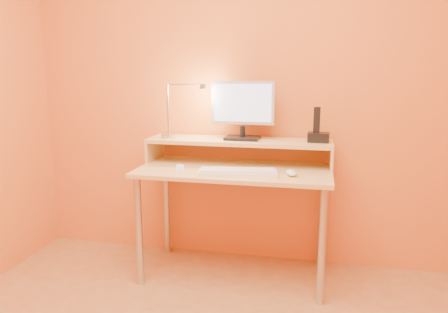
% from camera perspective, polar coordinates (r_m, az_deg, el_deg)
% --- Properties ---
extents(wall_back, '(3.00, 0.04, 2.50)m').
position_cam_1_polar(wall_back, '(2.95, 2.66, 9.90)').
color(wall_back, orange).
rests_on(wall_back, floor).
extents(desk_leg_fl, '(0.04, 0.04, 0.69)m').
position_cam_1_polar(desk_leg_fl, '(2.75, -11.16, -9.72)').
color(desk_leg_fl, '#B5B5B9').
rests_on(desk_leg_fl, floor).
extents(desk_leg_fr, '(0.04, 0.04, 0.69)m').
position_cam_1_polar(desk_leg_fr, '(2.54, 12.79, -11.59)').
color(desk_leg_fr, '#B5B5B9').
rests_on(desk_leg_fr, floor).
extents(desk_leg_bl, '(0.04, 0.04, 0.69)m').
position_cam_1_polar(desk_leg_bl, '(3.18, -7.58, -6.62)').
color(desk_leg_bl, '#B5B5B9').
rests_on(desk_leg_bl, floor).
extents(desk_leg_br, '(0.04, 0.04, 0.69)m').
position_cam_1_polar(desk_leg_br, '(3.01, 12.75, -7.90)').
color(desk_leg_br, '#B5B5B9').
rests_on(desk_leg_br, floor).
extents(desk_lower, '(1.20, 0.60, 0.02)m').
position_cam_1_polar(desk_lower, '(2.71, 1.41, -1.81)').
color(desk_lower, '#EBB76E').
rests_on(desk_lower, floor).
extents(shelf_riser_left, '(0.02, 0.30, 0.14)m').
position_cam_1_polar(shelf_riser_left, '(3.00, -9.19, 0.90)').
color(shelf_riser_left, '#EBB76E').
rests_on(shelf_riser_left, desk_lower).
extents(shelf_riser_right, '(0.02, 0.30, 0.14)m').
position_cam_1_polar(shelf_riser_right, '(2.80, 14.00, -0.07)').
color(shelf_riser_right, '#EBB76E').
rests_on(shelf_riser_right, desk_lower).
extents(desk_shelf, '(1.20, 0.30, 0.02)m').
position_cam_1_polar(desk_shelf, '(2.82, 2.01, 2.03)').
color(desk_shelf, '#EBB76E').
rests_on(desk_shelf, desk_lower).
extents(monitor_foot, '(0.22, 0.16, 0.02)m').
position_cam_1_polar(monitor_foot, '(2.82, 2.43, 2.45)').
color(monitor_foot, black).
rests_on(monitor_foot, desk_shelf).
extents(monitor_neck, '(0.04, 0.04, 0.07)m').
position_cam_1_polar(monitor_neck, '(2.81, 2.44, 3.34)').
color(monitor_neck, black).
rests_on(monitor_neck, monitor_foot).
extents(monitor_panel, '(0.41, 0.04, 0.28)m').
position_cam_1_polar(monitor_panel, '(2.80, 2.51, 7.11)').
color(monitor_panel, '#B7B7BD').
rests_on(monitor_panel, monitor_neck).
extents(monitor_back, '(0.37, 0.02, 0.24)m').
position_cam_1_polar(monitor_back, '(2.82, 2.59, 7.15)').
color(monitor_back, black).
rests_on(monitor_back, monitor_panel).
extents(monitor_screen, '(0.37, 0.01, 0.24)m').
position_cam_1_polar(monitor_screen, '(2.78, 2.44, 7.09)').
color(monitor_screen, '#A2ACD5').
rests_on(monitor_screen, monitor_panel).
extents(lamp_base, '(0.10, 0.10, 0.02)m').
position_cam_1_polar(lamp_base, '(2.91, -7.30, 2.73)').
color(lamp_base, '#B5B5B9').
rests_on(lamp_base, desk_shelf).
extents(lamp_post, '(0.01, 0.01, 0.33)m').
position_cam_1_polar(lamp_post, '(2.89, -7.39, 6.21)').
color(lamp_post, '#B5B5B9').
rests_on(lamp_post, lamp_base).
extents(lamp_arm, '(0.24, 0.01, 0.01)m').
position_cam_1_polar(lamp_arm, '(2.84, -5.17, 9.51)').
color(lamp_arm, '#B5B5B9').
rests_on(lamp_arm, lamp_post).
extents(lamp_head, '(0.04, 0.04, 0.03)m').
position_cam_1_polar(lamp_head, '(2.81, -2.79, 9.21)').
color(lamp_head, '#B5B5B9').
rests_on(lamp_head, lamp_arm).
extents(lamp_bulb, '(0.03, 0.03, 0.00)m').
position_cam_1_polar(lamp_bulb, '(2.81, -2.79, 8.88)').
color(lamp_bulb, '#FFEAC6').
rests_on(lamp_bulb, lamp_head).
extents(phone_dock, '(0.14, 0.11, 0.06)m').
position_cam_1_polar(phone_dock, '(2.77, 12.37, 2.49)').
color(phone_dock, black).
rests_on(phone_dock, desk_shelf).
extents(phone_handset, '(0.04, 0.03, 0.16)m').
position_cam_1_polar(phone_handset, '(2.76, 12.16, 4.76)').
color(phone_handset, black).
rests_on(phone_handset, phone_dock).
extents(phone_led, '(0.01, 0.00, 0.04)m').
position_cam_1_polar(phone_led, '(2.72, 13.32, 2.29)').
color(phone_led, '#3A3AFF').
rests_on(phone_led, phone_dock).
extents(keyboard, '(0.48, 0.21, 0.02)m').
position_cam_1_polar(keyboard, '(2.54, 1.82, -2.16)').
color(keyboard, white).
rests_on(keyboard, desk_lower).
extents(mouse, '(0.09, 0.12, 0.04)m').
position_cam_1_polar(mouse, '(2.54, 8.87, -2.13)').
color(mouse, white).
rests_on(mouse, desk_lower).
extents(remote_control, '(0.10, 0.18, 0.02)m').
position_cam_1_polar(remote_control, '(2.65, -5.88, -1.69)').
color(remote_control, white).
rests_on(remote_control, desk_lower).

